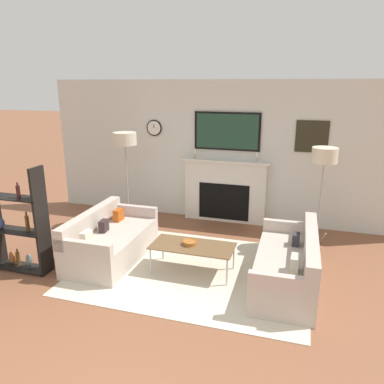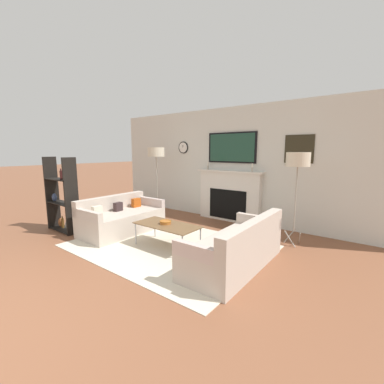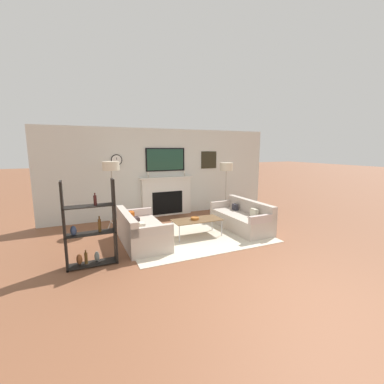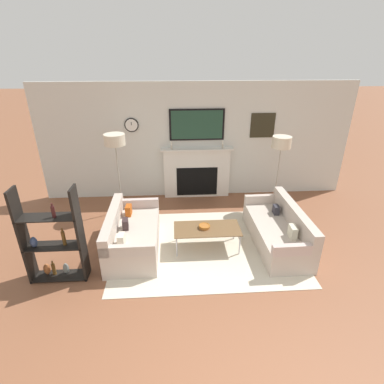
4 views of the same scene
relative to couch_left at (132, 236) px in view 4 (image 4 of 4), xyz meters
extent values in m
cube|color=silver|center=(1.34, 2.27, 1.07)|extent=(7.29, 0.07, 2.70)
cube|color=silver|center=(1.34, 2.15, 0.32)|extent=(1.58, 0.16, 1.18)
cube|color=black|center=(1.34, 2.07, 0.14)|extent=(0.98, 0.01, 0.71)
cube|color=silver|center=(1.34, 2.13, 0.93)|extent=(1.70, 0.22, 0.04)
cylinder|color=#B2AD9E|center=(0.75, 2.10, 1.00)|extent=(0.04, 0.04, 0.10)
cylinder|color=white|center=(0.75, 2.10, 1.09)|extent=(0.03, 0.03, 0.09)
cylinder|color=#B2AD9E|center=(1.93, 2.10, 1.00)|extent=(0.04, 0.04, 0.10)
cylinder|color=white|center=(1.93, 2.10, 1.09)|extent=(0.03, 0.03, 0.09)
cube|color=black|center=(1.34, 2.22, 1.48)|extent=(1.26, 0.04, 0.71)
cube|color=#1E4233|center=(1.34, 2.20, 1.48)|extent=(1.17, 0.01, 0.64)
cylinder|color=black|center=(-0.14, 2.22, 1.50)|extent=(0.32, 0.02, 0.32)
cylinder|color=silver|center=(-0.14, 2.21, 1.50)|extent=(0.27, 0.00, 0.27)
cube|color=black|center=(-0.14, 2.20, 1.53)|extent=(0.01, 0.00, 0.07)
cube|color=#2C281A|center=(2.87, 2.22, 1.45)|extent=(0.56, 0.02, 0.56)
cube|color=beige|center=(1.34, 0.00, -0.27)|extent=(3.30, 2.47, 0.01)
cube|color=#C0B2A4|center=(0.04, 0.00, -0.06)|extent=(0.87, 1.68, 0.44)
cube|color=#C0B2A4|center=(-0.31, 0.00, 0.31)|extent=(0.18, 1.67, 0.30)
cube|color=#C2ADA5|center=(0.03, 0.79, 0.25)|extent=(0.86, 0.11, 0.18)
cube|color=#BDB0A4|center=(0.05, -0.79, 0.25)|extent=(0.86, 0.11, 0.18)
cube|color=#B24D16|center=(-0.09, 0.49, 0.26)|extent=(0.11, 0.20, 0.20)
cube|color=#342526|center=(-0.09, 0.00, 0.25)|extent=(0.12, 0.19, 0.18)
cube|color=beige|center=(-0.08, -0.49, 0.26)|extent=(0.11, 0.19, 0.19)
cube|color=#C0B2A4|center=(2.64, 0.00, -0.07)|extent=(0.80, 1.88, 0.40)
cube|color=#C0B2A4|center=(2.95, 0.00, 0.30)|extent=(0.19, 1.87, 0.34)
cube|color=#C2ADA5|center=(2.65, -0.88, 0.22)|extent=(0.78, 0.11, 0.18)
cube|color=beige|center=(2.63, 0.88, 0.22)|extent=(0.78, 0.11, 0.18)
cube|color=beige|center=(2.76, -0.41, 0.23)|extent=(0.11, 0.22, 0.22)
cube|color=#2F2E36|center=(2.75, 0.42, 0.21)|extent=(0.10, 0.17, 0.17)
cube|color=brown|center=(1.35, -0.05, 0.13)|extent=(1.18, 0.56, 0.02)
cylinder|color=#B7B7BC|center=(0.80, -0.29, -0.08)|extent=(0.02, 0.02, 0.40)
cylinder|color=#B7B7BC|center=(1.90, -0.29, -0.08)|extent=(0.02, 0.02, 0.40)
cylinder|color=#B7B7BC|center=(0.80, 0.19, -0.08)|extent=(0.02, 0.02, 0.40)
cylinder|color=#B7B7BC|center=(1.90, 0.19, -0.08)|extent=(0.02, 0.02, 0.40)
cylinder|color=#AD6328|center=(1.30, -0.04, 0.16)|extent=(0.19, 0.19, 0.05)
torus|color=#A85E1C|center=(1.30, -0.04, 0.19)|extent=(0.20, 0.20, 0.02)
cylinder|color=#9E998E|center=(-0.29, 1.47, -0.14)|extent=(0.09, 0.23, 0.29)
cylinder|color=#9E998E|center=(-0.48, 1.52, -0.14)|extent=(0.17, 0.19, 0.29)
cylinder|color=#9E998E|center=(-0.42, 1.33, -0.14)|extent=(0.23, 0.07, 0.29)
cylinder|color=#9E998E|center=(-0.40, 1.44, 0.63)|extent=(0.02, 0.02, 1.27)
cylinder|color=beige|center=(-0.40, 1.44, 1.38)|extent=(0.42, 0.42, 0.23)
cylinder|color=#9E998E|center=(3.18, 1.47, -0.15)|extent=(0.09, 0.23, 0.27)
cylinder|color=#9E998E|center=(2.99, 1.52, -0.15)|extent=(0.17, 0.19, 0.27)
cylinder|color=#9E998E|center=(3.05, 1.33, -0.15)|extent=(0.23, 0.07, 0.27)
cylinder|color=#9E998E|center=(3.08, 1.44, 0.56)|extent=(0.02, 0.02, 1.16)
cylinder|color=beige|center=(3.08, 1.44, 1.26)|extent=(0.40, 0.40, 0.24)
cube|color=black|center=(-1.47, -0.70, 0.51)|extent=(0.04, 0.28, 1.56)
cube|color=black|center=(-0.64, -0.70, 0.51)|extent=(0.04, 0.28, 1.56)
cube|color=black|center=(-1.05, -0.70, -0.25)|extent=(0.87, 0.28, 0.02)
cube|color=black|center=(-1.05, -0.70, 0.33)|extent=(0.87, 0.28, 0.01)
cube|color=black|center=(-1.05, -0.70, 0.83)|extent=(0.87, 0.28, 0.02)
ellipsoid|color=slate|center=(-0.98, -0.65, -0.14)|extent=(0.09, 0.09, 0.19)
cylinder|color=brown|center=(-1.16, -0.66, -0.14)|extent=(0.06, 0.06, 0.20)
cylinder|color=brown|center=(-1.16, -0.66, -0.01)|extent=(0.03, 0.03, 0.05)
cylinder|color=#3D1919|center=(-0.95, -0.72, 0.92)|extent=(0.05, 0.05, 0.18)
cylinder|color=#3D1919|center=(-0.95, -0.72, 1.03)|extent=(0.02, 0.02, 0.04)
cylinder|color=brown|center=(-0.90, -0.68, 0.45)|extent=(0.05, 0.05, 0.23)
cylinder|color=brown|center=(-0.90, -0.68, 0.59)|extent=(0.02, 0.02, 0.06)
ellipsoid|color=#99522A|center=(-1.27, -0.65, -0.14)|extent=(0.10, 0.10, 0.20)
ellipsoid|color=navy|center=(-1.33, -0.72, 0.42)|extent=(0.10, 0.10, 0.17)
camera|label=1|loc=(2.77, -4.73, 2.35)|focal=35.00mm
camera|label=2|loc=(4.34, -3.22, 1.41)|focal=24.00mm
camera|label=3|loc=(-1.21, -5.44, 1.82)|focal=24.00mm
camera|label=4|loc=(0.79, -4.58, 2.99)|focal=28.00mm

